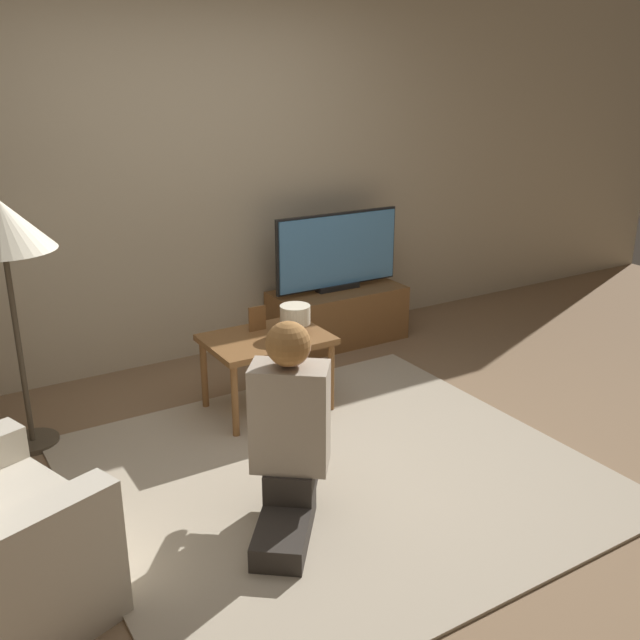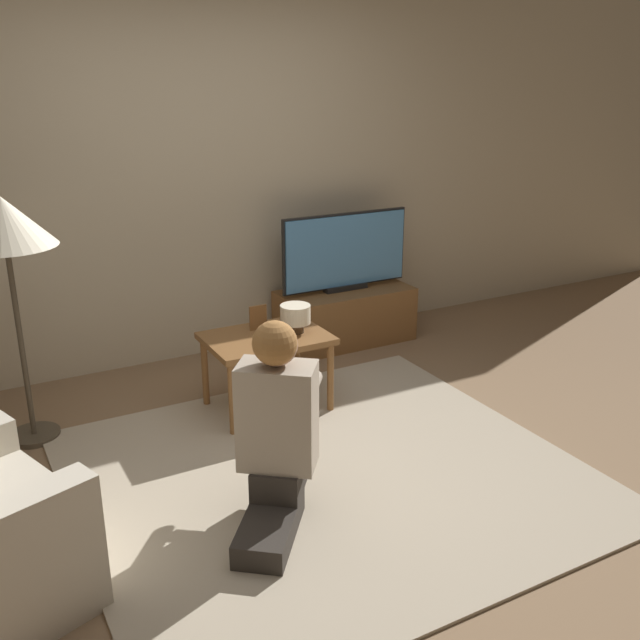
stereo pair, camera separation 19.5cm
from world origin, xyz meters
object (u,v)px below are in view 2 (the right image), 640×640
coffee_table (266,345)px  table_lamp (295,316)px  floor_lamp (4,231)px  person_kneeling (276,426)px  tv (345,251)px

coffee_table → table_lamp: table_lamp is taller
floor_lamp → person_kneeling: (0.87, -1.35, -0.71)m
tv → table_lamp: size_ratio=5.65×
floor_lamp → table_lamp: (1.48, -0.33, -0.60)m
table_lamp → floor_lamp: bearing=167.3°
floor_lamp → person_kneeling: floor_lamp is taller
coffee_table → floor_lamp: floor_lamp is taller
table_lamp → tv: bearing=44.6°
coffee_table → person_kneeling: size_ratio=0.75×
coffee_table → person_kneeling: person_kneeling is taller
tv → person_kneeling: (-1.43, -1.82, -0.23)m
person_kneeling → table_lamp: (0.61, 1.01, 0.11)m
tv → floor_lamp: bearing=-168.3°
floor_lamp → table_lamp: size_ratio=7.55×
floor_lamp → table_lamp: bearing=-12.7°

